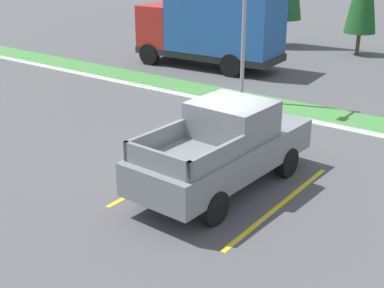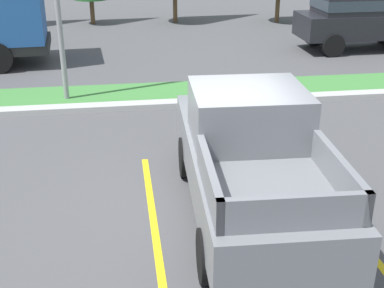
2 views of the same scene
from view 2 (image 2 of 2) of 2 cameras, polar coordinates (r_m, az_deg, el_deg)
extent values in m
plane|color=#4C4C4F|center=(8.99, 2.16, -6.49)|extent=(120.00, 120.00, 0.00)
cube|color=yellow|center=(8.46, -4.24, -8.65)|extent=(0.12, 4.80, 0.01)
cube|color=yellow|center=(9.14, 15.65, -6.86)|extent=(0.12, 4.80, 0.01)
cube|color=#B2B2AD|center=(13.47, -1.61, 4.48)|extent=(56.00, 0.40, 0.15)
cube|color=#42843D|center=(14.52, -2.12, 5.73)|extent=(56.00, 1.80, 0.06)
cylinder|color=black|center=(9.72, -0.52, -1.48)|extent=(0.31, 0.77, 0.76)
cylinder|color=black|center=(10.01, 9.22, -1.03)|extent=(0.31, 0.77, 0.76)
cylinder|color=black|center=(7.06, 1.89, -12.23)|extent=(0.31, 0.77, 0.76)
cylinder|color=black|center=(7.45, 15.21, -11.04)|extent=(0.31, 0.77, 0.76)
cube|color=slate|center=(8.25, 6.38, -2.65)|extent=(2.11, 5.27, 0.76)
cube|color=slate|center=(8.20, 6.21, 3.30)|extent=(1.82, 1.67, 0.84)
cube|color=#2D3842|center=(8.94, 5.17, 5.43)|extent=(1.62, 0.13, 0.63)
cube|color=slate|center=(6.56, 1.91, -3.93)|extent=(0.18, 1.90, 0.44)
cube|color=slate|center=(6.98, 15.90, -3.12)|extent=(0.18, 1.90, 0.44)
cube|color=slate|center=(5.97, 11.26, -7.47)|extent=(1.80, 0.17, 0.44)
cube|color=silver|center=(10.63, 3.54, 2.28)|extent=(1.81, 0.23, 0.28)
cylinder|color=black|center=(19.55, -20.00, 10.50)|extent=(1.02, 0.37, 1.00)
cylinder|color=black|center=(21.77, 20.37, 11.42)|extent=(0.80, 0.27, 0.80)
cylinder|color=black|center=(20.56, 13.38, 11.59)|extent=(0.80, 0.27, 0.80)
cylinder|color=black|center=(19.03, 15.28, 10.45)|extent=(0.80, 0.27, 0.80)
cube|color=black|center=(20.28, 18.18, 12.40)|extent=(4.63, 1.92, 0.84)
cube|color=black|center=(20.09, 18.08, 14.65)|extent=(3.13, 1.73, 0.76)
cube|color=#2D3842|center=(20.09, 18.07, 14.59)|extent=(3.17, 1.77, 0.36)
cylinder|color=brown|center=(24.75, -10.94, 14.15)|extent=(0.20, 0.20, 1.11)
cylinder|color=brown|center=(24.68, -1.88, 15.03)|extent=(0.20, 0.20, 1.54)
cylinder|color=brown|center=(25.04, 9.42, 14.75)|extent=(0.20, 0.20, 1.44)
cylinder|color=brown|center=(26.88, 17.53, 14.63)|extent=(0.20, 0.20, 1.45)
camera|label=1|loc=(8.76, 102.13, 2.95)|focal=49.71mm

